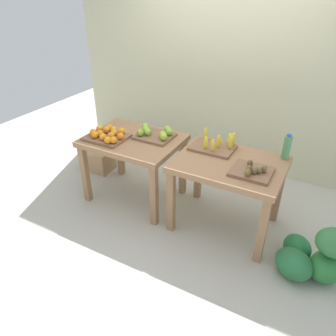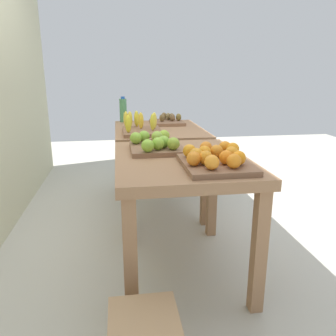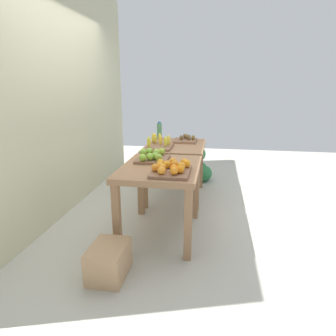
% 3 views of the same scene
% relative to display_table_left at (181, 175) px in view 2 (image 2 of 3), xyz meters
% --- Properties ---
extents(ground_plane, '(8.00, 8.00, 0.00)m').
position_rel_display_table_left_xyz_m(ground_plane, '(0.56, 0.00, -0.66)').
color(ground_plane, '#B6B3A4').
extents(display_table_left, '(1.04, 0.80, 0.78)m').
position_rel_display_table_left_xyz_m(display_table_left, '(0.00, 0.00, 0.00)').
color(display_table_left, '#996E4B').
rests_on(display_table_left, ground_plane).
extents(display_table_right, '(1.04, 0.80, 0.78)m').
position_rel_display_table_left_xyz_m(display_table_right, '(1.12, 0.00, 0.00)').
color(display_table_right, '#996E4B').
rests_on(display_table_right, ground_plane).
extents(orange_bin, '(0.45, 0.37, 0.11)m').
position_rel_display_table_left_xyz_m(orange_bin, '(-0.24, -0.15, 0.16)').
color(orange_bin, brown).
rests_on(orange_bin, display_table_left).
extents(apple_bin, '(0.43, 0.34, 0.11)m').
position_rel_display_table_left_xyz_m(apple_bin, '(0.21, 0.13, 0.16)').
color(apple_bin, brown).
rests_on(apple_bin, display_table_left).
extents(banana_crate, '(0.44, 0.32, 0.17)m').
position_rel_display_table_left_xyz_m(banana_crate, '(0.89, 0.18, 0.16)').
color(banana_crate, brown).
rests_on(banana_crate, display_table_right).
extents(kiwi_bin, '(0.36, 0.32, 0.10)m').
position_rel_display_table_left_xyz_m(kiwi_bin, '(1.37, -0.12, 0.14)').
color(kiwi_bin, brown).
rests_on(kiwi_bin, display_table_right).
extents(water_bottle, '(0.07, 0.07, 0.26)m').
position_rel_display_table_left_xyz_m(water_bottle, '(1.57, 0.31, 0.24)').
color(water_bottle, '#4C8C59').
rests_on(water_bottle, display_table_right).
extents(watermelon_pile, '(0.67, 0.63, 0.54)m').
position_rel_display_table_left_xyz_m(watermelon_pile, '(2.03, -0.27, -0.46)').
color(watermelon_pile, '#267332').
rests_on(watermelon_pile, ground_plane).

